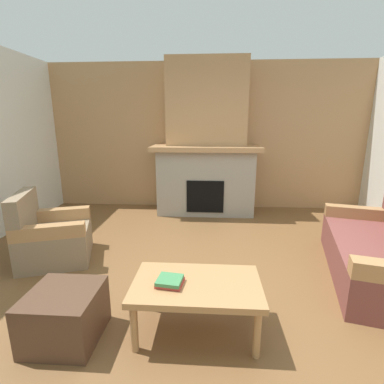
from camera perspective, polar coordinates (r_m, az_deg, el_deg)
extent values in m
plane|color=brown|center=(3.00, 1.65, -19.25)|extent=(9.00, 9.00, 0.00)
cube|color=tan|center=(5.52, 2.93, 10.92)|extent=(6.00, 0.12, 2.70)
cube|color=gray|center=(5.21, 2.75, 2.13)|extent=(1.70, 0.70, 1.15)
cube|color=black|center=(4.93, 2.66, -0.87)|extent=(0.64, 0.08, 0.56)
cube|color=tan|center=(5.07, 2.82, 8.84)|extent=(1.90, 0.82, 0.08)
cube|color=tan|center=(5.21, 2.96, 17.51)|extent=(1.40, 0.50, 1.47)
cube|color=brown|center=(3.70, 32.80, -11.36)|extent=(1.26, 1.95, 0.40)
cube|color=#A87A4C|center=(4.36, 30.69, -3.60)|extent=(0.85, 0.36, 0.15)
cube|color=#847056|center=(3.87, -25.57, -9.35)|extent=(0.96, 0.96, 0.40)
cube|color=#847056|center=(3.81, -30.82, -3.55)|extent=(0.37, 0.76, 0.45)
cube|color=#A87A4C|center=(3.49, -26.94, -7.15)|extent=(0.76, 0.37, 0.15)
cube|color=#A87A4C|center=(4.07, -25.22, -4.09)|extent=(0.76, 0.37, 0.15)
cube|color=#A87A4C|center=(2.32, 0.92, -18.24)|extent=(1.00, 0.60, 0.05)
cylinder|color=#A87A4C|center=(2.32, -11.53, -25.21)|extent=(0.06, 0.06, 0.38)
cylinder|color=#A87A4C|center=(2.28, 12.93, -26.02)|extent=(0.06, 0.06, 0.38)
cylinder|color=#A87A4C|center=(2.69, -8.76, -18.87)|extent=(0.06, 0.06, 0.38)
cylinder|color=#A87A4C|center=(2.66, 11.25, -19.41)|extent=(0.06, 0.06, 0.38)
cube|color=#4C3323|center=(2.57, -24.15, -21.63)|extent=(0.52, 0.52, 0.40)
cube|color=#B23833|center=(2.29, -4.43, -17.72)|extent=(0.22, 0.20, 0.02)
cube|color=#3D7F4C|center=(2.27, -4.52, -17.22)|extent=(0.21, 0.20, 0.03)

